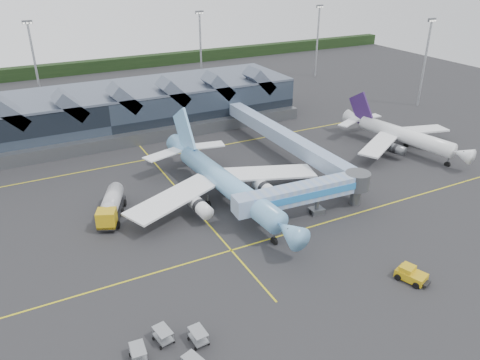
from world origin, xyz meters
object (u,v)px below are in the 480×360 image
main_airliner (223,181)px  jet_bridge (313,192)px  pushback_tug (411,274)px  regional_jet (401,134)px  fuel_truck (112,204)px

main_airliner → jet_bridge: bearing=-48.0°
jet_bridge → pushback_tug: jet_bridge is taller
regional_jet → fuel_truck: 59.91m
pushback_tug → regional_jet: bearing=28.0°
jet_bridge → fuel_truck: 31.11m
jet_bridge → pushback_tug: bearing=-82.2°
main_airliner → fuel_truck: bearing=164.3°
fuel_truck → pushback_tug: (29.32, -33.08, -1.27)m
main_airliner → regional_jet: main_airliner is taller
main_airliner → regional_jet: 42.67m
fuel_truck → regional_jet: bearing=23.2°
main_airliner → jet_bridge: (10.39, -10.15, 0.29)m
main_airliner → jet_bridge: main_airliner is taller
regional_jet → main_airliner: bearing=174.8°
main_airliner → pushback_tug: (11.91, -29.38, -2.93)m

